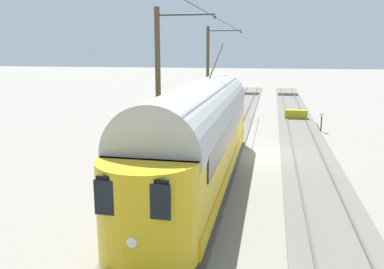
{
  "coord_description": "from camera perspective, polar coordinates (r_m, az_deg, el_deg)",
  "views": [
    {
      "loc": [
        -0.44,
        21.23,
        5.56
      ],
      "look_at": [
        2.96,
        4.36,
        1.93
      ],
      "focal_mm": 37.26,
      "sensor_mm": 36.0,
      "label": 1
    }
  ],
  "objects": [
    {
      "name": "ground_plane",
      "position": [
        21.95,
        9.87,
        -2.95
      ],
      "size": [
        220.0,
        220.0,
        0.0
      ],
      "primitive_type": "plane",
      "color": "gray"
    },
    {
      "name": "track_streetcar_siding",
      "position": [
        22.32,
        16.17,
        -2.86
      ],
      "size": [
        2.8,
        80.0,
        0.18
      ],
      "color": "#666059",
      "rests_on": "ground"
    },
    {
      "name": "track_adjacent_siding",
      "position": [
        22.42,
        3.66,
        -2.34
      ],
      "size": [
        2.8,
        80.0,
        0.18
      ],
      "color": "#666059",
      "rests_on": "ground"
    },
    {
      "name": "vintage_streetcar",
      "position": [
        16.76,
        1.27,
        0.55
      ],
      "size": [
        2.65,
        17.17,
        5.79
      ],
      "color": "gold",
      "rests_on": "ground"
    },
    {
      "name": "catenary_pole_foreground",
      "position": [
        36.6,
        2.4,
        9.5
      ],
      "size": [
        3.15,
        0.28,
        7.7
      ],
      "color": "#4C3D28",
      "rests_on": "ground"
    },
    {
      "name": "catenary_pole_mid_near",
      "position": [
        20.81,
        -4.66,
        7.66
      ],
      "size": [
        3.15,
        0.28,
        7.7
      ],
      "color": "#4C3D28",
      "rests_on": "ground"
    },
    {
      "name": "switch_stand",
      "position": [
        29.26,
        18.0,
        1.76
      ],
      "size": [
        0.5,
        0.3,
        1.24
      ],
      "color": "black",
      "rests_on": "ground"
    },
    {
      "name": "track_end_bumper",
      "position": [
        33.86,
        14.64,
        2.75
      ],
      "size": [
        1.8,
        0.6,
        0.8
      ],
      "primitive_type": "cube",
      "color": "#B2A519",
      "rests_on": "ground"
    }
  ]
}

